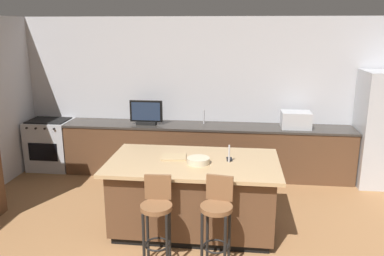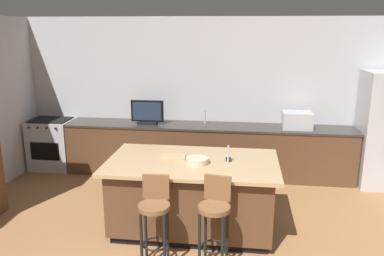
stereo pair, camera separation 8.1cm
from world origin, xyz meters
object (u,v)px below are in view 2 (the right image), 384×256
(microwave, at_px, (297,120))
(bar_stool_right, at_px, (215,215))
(cutting_board, at_px, (173,157))
(range_oven, at_px, (53,144))
(cell_phone, at_px, (229,159))
(kitchen_island, at_px, (192,195))
(bar_stool_left, at_px, (155,213))
(tv_monitor, at_px, (147,113))
(fruit_bowl, at_px, (197,161))

(microwave, distance_m, bar_stool_right, 2.97)
(cutting_board, bearing_deg, microwave, 46.08)
(range_oven, xyz_separation_m, cell_phone, (3.27, -1.82, 0.47))
(bar_stool_right, bearing_deg, kitchen_island, 122.55)
(range_oven, bearing_deg, kitchen_island, -34.12)
(kitchen_island, bearing_deg, bar_stool_left, -110.46)
(microwave, relative_size, cutting_board, 1.55)
(tv_monitor, relative_size, fruit_bowl, 2.02)
(cutting_board, bearing_deg, cell_phone, 0.89)
(bar_stool_right, xyz_separation_m, fruit_bowl, (-0.27, 0.70, 0.35))
(bar_stool_right, xyz_separation_m, cell_phone, (0.10, 0.89, 0.32))
(range_oven, bearing_deg, bar_stool_left, -47.11)
(range_oven, distance_m, bar_stool_right, 4.17)
(range_oven, xyz_separation_m, cutting_board, (2.57, -1.83, 0.48))
(kitchen_island, height_order, bar_stool_left, bar_stool_left)
(fruit_bowl, distance_m, cell_phone, 0.42)
(tv_monitor, distance_m, fruit_bowl, 2.24)
(range_oven, height_order, cutting_board, cutting_board)
(microwave, relative_size, cell_phone, 3.20)
(kitchen_island, relative_size, bar_stool_left, 2.13)
(fruit_bowl, bearing_deg, microwave, 54.54)
(microwave, xyz_separation_m, bar_stool_right, (-1.16, -2.70, -0.42))
(range_oven, height_order, tv_monitor, tv_monitor)
(bar_stool_right, bearing_deg, cutting_board, 133.48)
(microwave, height_order, fruit_bowl, microwave)
(cell_phone, height_order, cutting_board, cutting_board)
(fruit_bowl, bearing_deg, bar_stool_left, -117.35)
(bar_stool_left, distance_m, fruit_bowl, 0.89)
(tv_monitor, xyz_separation_m, bar_stool_right, (1.36, -2.65, -0.48))
(bar_stool_left, distance_m, cutting_board, 0.96)
(microwave, bearing_deg, bar_stool_left, -123.45)
(tv_monitor, bearing_deg, microwave, 1.18)
(range_oven, relative_size, bar_stool_right, 0.90)
(kitchen_island, xyz_separation_m, bar_stool_right, (0.34, -0.78, 0.14))
(tv_monitor, bearing_deg, fruit_bowl, -60.72)
(range_oven, distance_m, microwave, 4.37)
(kitchen_island, bearing_deg, fruit_bowl, -50.06)
(kitchen_island, bearing_deg, bar_stool_right, -66.57)
(tv_monitor, xyz_separation_m, fruit_bowl, (1.10, -1.95, -0.13))
(cell_phone, bearing_deg, cutting_board, 176.70)
(kitchen_island, height_order, tv_monitor, tv_monitor)
(range_oven, relative_size, fruit_bowl, 3.28)
(fruit_bowl, height_order, cutting_board, fruit_bowl)
(fruit_bowl, bearing_deg, kitchen_island, 129.94)
(kitchen_island, xyz_separation_m, cell_phone, (0.44, 0.10, 0.46))
(microwave, xyz_separation_m, cutting_board, (-1.76, -1.83, -0.10))
(range_oven, relative_size, cell_phone, 6.09)
(range_oven, xyz_separation_m, bar_stool_right, (3.17, -2.70, 0.16))
(range_oven, bearing_deg, cutting_board, -35.37)
(bar_stool_left, height_order, cell_phone, bar_stool_left)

